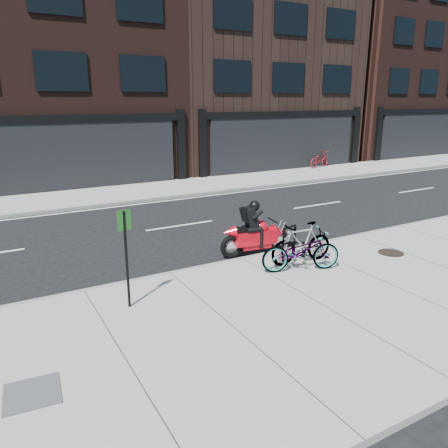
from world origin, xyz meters
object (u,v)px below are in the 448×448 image
bike_rack (289,240)px  sign_post (126,250)px  motorcycle (259,233)px  bicycle_far (319,159)px  bicycle_rear (302,243)px  bicycle_front (301,251)px  manhole_cover (391,253)px  utility_grate (32,393)px

bike_rack → sign_post: 4.46m
motorcycle → bicycle_far: motorcycle is taller
bicycle_rear → bicycle_front: bearing=-36.6°
bicycle_far → sign_post: sign_post is taller
motorcycle → sign_post: bearing=-151.0°
bicycle_far → manhole_cover: bearing=130.6°
manhole_cover → utility_grate: same height
bicycle_front → manhole_cover: size_ratio=2.90×
bicycle_front → bicycle_rear: 0.51m
bike_rack → bicycle_rear: bicycle_rear is taller
bike_rack → motorcycle: size_ratio=0.44×
bicycle_rear → manhole_cover: (2.56, -0.62, -0.51)m
bike_rack → utility_grate: size_ratio=1.18×
motorcycle → sign_post: 4.44m
motorcycle → manhole_cover: (2.94, -1.96, -0.48)m
sign_post → bicycle_front: bearing=-8.0°
manhole_cover → utility_grate: bearing=-170.5°
bike_rack → utility_grate: bearing=-158.6°
motorcycle → bicycle_rear: bearing=-65.9°
bicycle_rear → sign_post: bearing=-82.6°
bike_rack → manhole_cover: bike_rack is taller
bicycle_front → motorcycle: (-0.04, 1.73, -0.01)m
motorcycle → bike_rack: bearing=-66.5°
bike_rack → bicycle_far: (11.21, 11.60, -0.05)m
bicycle_far → sign_post: (-15.58, -12.17, 0.70)m
bicycle_front → sign_post: (-4.15, 0.17, 0.68)m
bicycle_rear → motorcycle: size_ratio=0.85×
motorcycle → sign_post: size_ratio=1.03×
bike_rack → bicycle_front: size_ratio=0.46×
bike_rack → utility_grate: bike_rack is taller
bike_rack → motorcycle: motorcycle is taller
bike_rack → bicycle_front: (-0.23, -0.74, -0.02)m
motorcycle → manhole_cover: bearing=-25.6°
sign_post → bicycle_rear: bearing=-2.9°
bicycle_front → bike_rack: bearing=1.5°
bicycle_rear → sign_post: sign_post is taller
motorcycle → sign_post: (-4.10, -1.56, 0.69)m
bicycle_rear → bicycle_far: 16.31m
bicycle_rear → manhole_cover: 2.68m
bicycle_far → manhole_cover: 15.21m
bike_rack → bicycle_front: 0.77m
bicycle_front → utility_grate: bearing=124.5°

